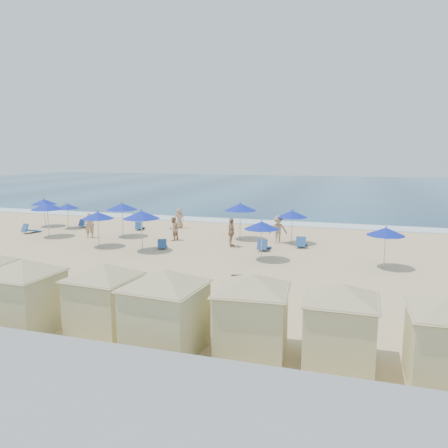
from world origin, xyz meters
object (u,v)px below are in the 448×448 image
Objects in this scene: umbrella_2 at (67,206)px; umbrella_9 at (386,232)px; umbrella_8 at (292,214)px; beachgoer_2 at (231,233)px; trash_bin at (240,285)px; cabana_2 at (104,289)px; beachgoer_1 at (173,229)px; beachgoer_0 at (89,225)px; umbrella_5 at (141,215)px; umbrella_7 at (262,225)px; beachgoer_4 at (179,218)px; umbrella_3 at (98,215)px; cabana_5 at (341,314)px; umbrella_1 at (47,206)px; cabana_3 at (165,300)px; umbrella_6 at (240,207)px; umbrella_0 at (44,202)px; umbrella_4 at (122,207)px; cabana_4 at (252,304)px; beachgoer_3 at (278,229)px; cabana_1 at (24,286)px.

umbrella_9 is at bearing -13.08° from umbrella_2.
umbrella_8 is 1.23× the size of beachgoer_2.
trash_bin is at bearing -34.06° from umbrella_2.
cabana_2 reaches higher than beachgoer_1.
beachgoer_0 is (-19.85, 2.60, -1.07)m from umbrella_9.
umbrella_7 is at bearing -0.68° from umbrella_5.
trash_bin is 10.31m from umbrella_5.
beachgoer_4 is at bearing 135.50° from umbrella_7.
umbrella_5 is at bearing -4.99° from umbrella_3.
umbrella_9 is (1.78, 11.71, 0.45)m from cabana_5.
umbrella_1 is 9.98m from beachgoer_4.
umbrella_2 reaches higher than beachgoer_1.
umbrella_5 reaches higher than umbrella_8.
cabana_3 reaches higher than umbrella_8.
umbrella_6 reaches higher than trash_bin.
umbrella_0 is 8.75m from umbrella_4.
umbrella_1 is at bearing 71.42° from beachgoer_2.
umbrella_7 is (-0.39, 6.15, 1.64)m from trash_bin.
cabana_4 is 11.82m from umbrella_7.
umbrella_6 is at bearing 89.56° from trash_bin.
beachgoer_0 is at bearing 178.55° from beachgoer_3.
umbrella_2 is at bearing 177.87° from umbrella_8.
cabana_4 is 1.90× the size of umbrella_7.
cabana_5 is at bearing -65.73° from trash_bin.
beachgoer_1 is at bearing 151.85° from beachgoer_0.
beachgoer_4 is (10.99, 2.54, -1.24)m from umbrella_0.
umbrella_8 is (8.57, 5.00, -0.26)m from umbrella_5.
umbrella_3 is (6.35, -5.39, 0.26)m from umbrella_2.
beachgoer_1 is at bearing 105.48° from cabana_2.
cabana_2 is 14.51m from beachgoer_2.
umbrella_6 is at bearing 114.01° from cabana_5.
umbrella_5 is at bearing 98.21° from beachgoer_2.
beachgoer_3 is at bearing 76.19° from trash_bin.
umbrella_4 is 1.58× the size of beachgoer_4.
cabana_2 is 2.27× the size of beachgoer_2.
umbrella_4 reaches higher than beachgoer_1.
cabana_1 reaches higher than umbrella_9.
umbrella_9 is at bearing 91.10° from beachgoer_1.
umbrella_3 reaches higher than beachgoer_0.
umbrella_7 is at bearing -16.91° from umbrella_0.
cabana_1 is at bearing -80.58° from umbrella_5.
umbrella_0 reaches higher than beachgoer_1.
cabana_5 is (2.58, 0.11, -0.07)m from cabana_4.
beachgoer_3 is at bearing -11.28° from umbrella_6.
cabana_3 is (5.25, -0.03, 0.05)m from cabana_1.
cabana_4 reaches higher than umbrella_9.
beachgoer_3 is (16.38, 2.69, -1.30)m from umbrella_1.
umbrella_5 reaches higher than trash_bin.
umbrella_6 is 3.17m from beachgoer_3.
umbrella_0 is at bearing 132.07° from umbrella_1.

